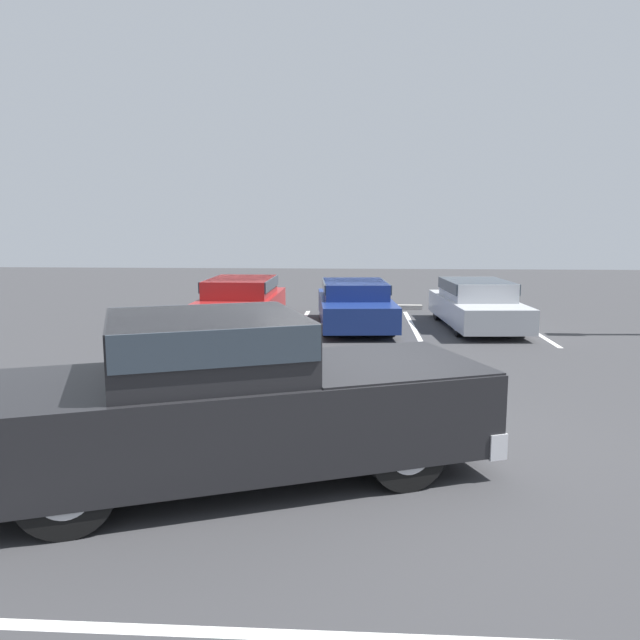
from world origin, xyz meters
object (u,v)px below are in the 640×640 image
parked_sedan_b (355,303)px  wheel_stop_curb (394,307)px  parked_sedan_a (241,300)px  parked_sedan_c (477,303)px  pickup_truck (235,398)px

parked_sedan_b → wheel_stop_curb: parked_sedan_b is taller
parked_sedan_a → parked_sedan_c: parked_sedan_a is taller
parked_sedan_b → wheel_stop_curb: 3.71m
parked_sedan_c → parked_sedan_a: bearing=-94.8°
parked_sedan_b → pickup_truck: bearing=-11.9°
pickup_truck → wheel_stop_curb: 13.57m
pickup_truck → parked_sedan_b: (1.23, 9.86, -0.24)m
pickup_truck → parked_sedan_b: bearing=62.0°
parked_sedan_b → parked_sedan_c: (3.17, 0.11, 0.01)m
parked_sedan_b → parked_sedan_c: parked_sedan_c is taller
parked_sedan_a → parked_sedan_c: (6.22, -0.10, -0.01)m
parked_sedan_a → wheel_stop_curb: bearing=127.4°
wheel_stop_curb → pickup_truck: bearing=-100.5°
parked_sedan_b → wheel_stop_curb: size_ratio=2.60×
parked_sedan_a → parked_sedan_b: parked_sedan_a is taller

